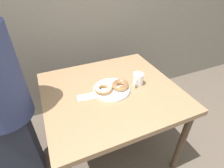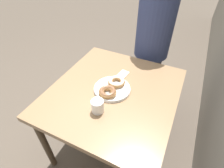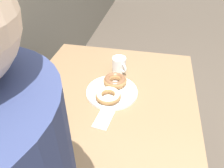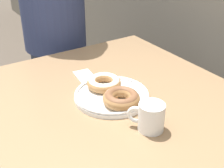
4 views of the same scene
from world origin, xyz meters
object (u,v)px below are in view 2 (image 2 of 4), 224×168
at_px(dining_table, 114,98).
at_px(person_figure, 153,41).
at_px(coffee_mug, 97,106).
at_px(napkin, 122,75).
at_px(donut_plate, 112,88).

bearing_deg(dining_table, person_figure, 173.53).
bearing_deg(dining_table, coffee_mug, -3.47).
bearing_deg(napkin, person_figure, 169.64).
distance_m(person_figure, napkin, 0.54).
bearing_deg(dining_table, donut_plate, -70.74).
relative_size(coffee_mug, person_figure, 0.07).
xyz_separation_m(coffee_mug, napkin, (-0.41, -0.00, -0.04)).
height_order(person_figure, napkin, person_figure).
bearing_deg(person_figure, donut_plate, -7.40).
xyz_separation_m(donut_plate, coffee_mug, (0.21, -0.00, 0.02)).
height_order(coffee_mug, napkin, coffee_mug).
relative_size(coffee_mug, napkin, 0.76).
xyz_separation_m(dining_table, napkin, (-0.19, -0.01, 0.08)).
distance_m(donut_plate, person_figure, 0.74).
relative_size(person_figure, napkin, 10.91).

